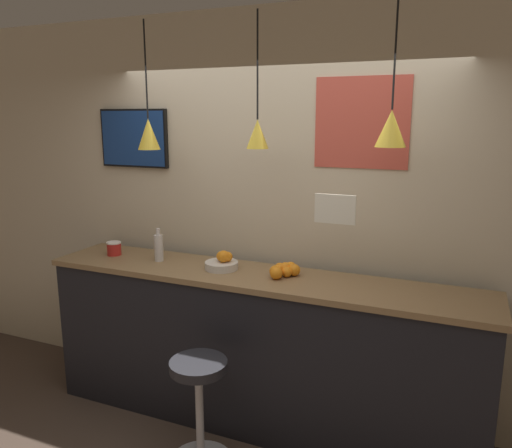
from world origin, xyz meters
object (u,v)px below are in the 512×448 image
(juice_bottle, at_px, (159,247))
(mounted_tv, at_px, (134,138))
(bar_stool, at_px, (199,397))
(fruit_bowl, at_px, (222,263))
(spread_jar, at_px, (114,248))

(juice_bottle, relative_size, mounted_tv, 0.40)
(bar_stool, relative_size, juice_bottle, 2.86)
(fruit_bowl, height_order, mounted_tv, mounted_tv)
(juice_bottle, distance_m, spread_jar, 0.41)
(juice_bottle, distance_m, mounted_tv, 0.93)
(fruit_bowl, distance_m, mounted_tv, 1.29)
(fruit_bowl, height_order, juice_bottle, juice_bottle)
(fruit_bowl, xyz_separation_m, mounted_tv, (-0.93, 0.31, 0.83))
(bar_stool, bearing_deg, mounted_tv, 139.82)
(fruit_bowl, distance_m, spread_jar, 0.93)
(bar_stool, distance_m, mounted_tv, 2.05)
(bar_stool, xyz_separation_m, juice_bottle, (-0.64, 0.57, 0.75))
(fruit_bowl, relative_size, spread_jar, 2.14)
(bar_stool, height_order, juice_bottle, juice_bottle)
(spread_jar, height_order, mounted_tv, mounted_tv)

